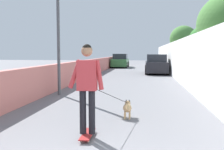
% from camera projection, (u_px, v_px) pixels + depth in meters
% --- Properties ---
extents(ground_plane, '(80.00, 80.00, 0.00)m').
position_uv_depth(ground_plane, '(130.00, 79.00, 16.82)').
color(ground_plane, slate).
extents(wall_left, '(48.00, 0.30, 1.18)m').
position_uv_depth(wall_left, '(75.00, 72.00, 15.17)').
color(wall_left, '#CC726B').
rests_on(wall_left, ground).
extents(fence_right, '(48.00, 0.30, 2.43)m').
position_uv_depth(fence_right, '(183.00, 61.00, 14.37)').
color(fence_right, white).
rests_on(fence_right, ground).
extents(tree_right_near, '(2.15, 2.15, 3.81)m').
position_uv_depth(tree_right_near, '(183.00, 39.00, 21.04)').
color(tree_right_near, '#473523').
rests_on(tree_right_near, ground).
extents(tree_right_mid, '(1.90, 1.90, 3.23)m').
position_uv_depth(tree_right_mid, '(206.00, 39.00, 15.08)').
color(tree_right_mid, brown).
rests_on(tree_right_mid, ground).
extents(lamp_post, '(0.36, 0.36, 4.83)m').
position_uv_depth(lamp_post, '(58.00, 12.00, 10.36)').
color(lamp_post, '#4C4C51').
rests_on(lamp_post, ground).
extents(skateboard, '(0.81, 0.22, 0.08)m').
position_uv_depth(skateboard, '(88.00, 134.00, 5.27)').
color(skateboard, maroon).
rests_on(skateboard, ground).
extents(person_skateboarder, '(0.23, 0.71, 1.77)m').
position_uv_depth(person_skateboarder, '(87.00, 81.00, 5.18)').
color(person_skateboarder, black).
rests_on(person_skateboarder, skateboard).
extents(dog, '(1.99, 0.80, 1.06)m').
position_uv_depth(dog, '(127.00, 107.00, 6.84)').
color(dog, tan).
rests_on(dog, ground).
extents(car_near, '(4.18, 1.80, 1.54)m').
position_uv_depth(car_near, '(156.00, 65.00, 21.28)').
color(car_near, black).
rests_on(car_near, ground).
extents(car_far, '(4.31, 1.80, 1.54)m').
position_uv_depth(car_far, '(120.00, 61.00, 30.11)').
color(car_far, '#336B38').
rests_on(car_far, ground).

